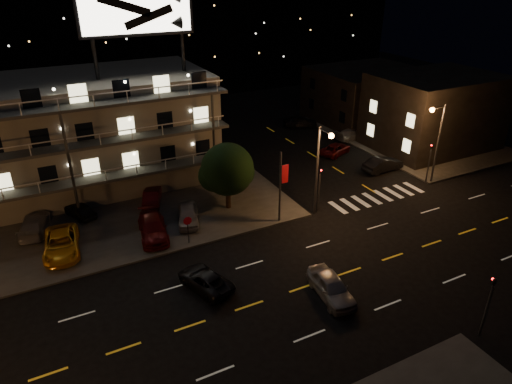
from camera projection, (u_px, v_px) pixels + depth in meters
name	position (u px, v px, depth m)	size (l,w,h in m)	color
ground	(276.00, 297.00, 30.09)	(140.00, 140.00, 0.00)	black
curb_nw	(27.00, 212.00, 40.28)	(44.00, 24.00, 0.15)	#373734
curb_ne	(404.00, 135.00, 58.19)	(16.00, 24.00, 0.15)	#373734
motel	(60.00, 135.00, 42.66)	(28.00, 13.80, 18.10)	gray
side_bldg_front	(434.00, 112.00, 53.14)	(14.06, 10.00, 8.50)	black
side_bldg_back	(366.00, 95.00, 63.02)	(14.06, 12.00, 7.00)	black
hill_backdrop	(48.00, 18.00, 77.26)	(120.00, 25.00, 24.00)	black
streetlight_nc	(320.00, 163.00, 37.65)	(0.44, 1.92, 8.00)	#2D2D30
streetlight_ne	(437.00, 136.00, 43.49)	(1.92, 0.44, 8.00)	#2D2D30
signal_nw	(319.00, 185.00, 39.37)	(0.20, 0.27, 4.60)	#2D2D30
signal_sw	(489.00, 301.00, 25.84)	(0.20, 0.27, 4.60)	#2D2D30
signal_ne	(430.00, 159.00, 44.66)	(0.27, 0.20, 4.60)	#2D2D30
banner_north	(281.00, 185.00, 37.31)	(0.83, 0.16, 6.40)	#2D2D30
stop_sign	(188.00, 226.00, 34.92)	(0.91, 0.11, 2.61)	#2D2D30
tree	(227.00, 171.00, 39.21)	(4.79, 4.61, 6.03)	black
lot_car_2	(61.00, 244.00, 34.14)	(2.47, 5.37, 1.49)	orange
lot_car_3	(153.00, 228.00, 36.23)	(2.09, 5.15, 1.49)	#500B0C
lot_car_4	(188.00, 215.00, 38.19)	(1.69, 4.21, 1.44)	gray
lot_car_7	(34.00, 224.00, 36.82)	(1.98, 4.88, 1.42)	gray
lot_car_8	(80.00, 210.00, 39.12)	(1.47, 3.67, 1.25)	black
lot_car_9	(152.00, 196.00, 41.28)	(1.42, 4.08, 1.34)	#500B0C
side_car_0	(383.00, 164.00, 48.07)	(1.61, 4.60, 1.52)	black
side_car_1	(335.00, 149.00, 52.42)	(2.04, 4.42, 1.23)	#500B0C
side_car_2	(353.00, 134.00, 56.85)	(1.87, 4.59, 1.33)	gray
side_car_3	(300.00, 121.00, 61.14)	(1.82, 4.54, 1.55)	black
road_car_east	(331.00, 287.00, 29.80)	(1.80, 4.48, 1.53)	gray
road_car_west	(205.00, 280.00, 30.70)	(2.03, 4.40, 1.22)	black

